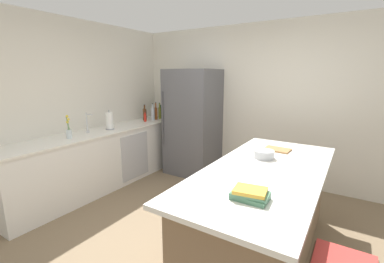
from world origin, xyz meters
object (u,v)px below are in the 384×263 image
(cookbook_stack, at_px, (250,194))
(cutting_board, at_px, (277,149))
(wine_bottle, at_px, (162,111))
(soda_bottle, at_px, (153,114))
(olive_oil_bottle, at_px, (160,112))
(vinegar_bottle, at_px, (156,113))
(hot_sauce_bottle, at_px, (145,117))
(mixing_bowl, at_px, (264,154))
(syrup_bottle, at_px, (145,114))
(paper_towel_roll, at_px, (110,121))
(refrigerator, at_px, (193,122))
(kitchen_island, at_px, (263,212))
(flower_vase, at_px, (69,131))
(sink_faucet, at_px, (87,122))

(cookbook_stack, height_order, cutting_board, cookbook_stack)
(wine_bottle, height_order, soda_bottle, wine_bottle)
(olive_oil_bottle, distance_m, vinegar_bottle, 0.10)
(hot_sauce_bottle, relative_size, mixing_bowl, 0.91)
(hot_sauce_bottle, distance_m, cutting_board, 2.65)
(olive_oil_bottle, relative_size, syrup_bottle, 1.06)
(cutting_board, bearing_deg, paper_towel_roll, -174.06)
(hot_sauce_bottle, bearing_deg, cookbook_stack, -34.96)
(paper_towel_roll, height_order, olive_oil_bottle, olive_oil_bottle)
(vinegar_bottle, xyz_separation_m, syrup_bottle, (-0.13, -0.18, -0.01))
(refrigerator, distance_m, mixing_bowl, 2.11)
(kitchen_island, height_order, mixing_bowl, mixing_bowl)
(olive_oil_bottle, xyz_separation_m, hot_sauce_bottle, (-0.03, -0.39, -0.05))
(syrup_bottle, xyz_separation_m, cookbook_stack, (2.85, -2.03, -0.09))
(syrup_bottle, height_order, cookbook_stack, syrup_bottle)
(paper_towel_roll, bearing_deg, cutting_board, 5.94)
(flower_vase, height_order, cutting_board, flower_vase)
(sink_faucet, distance_m, cutting_board, 2.74)
(sink_faucet, distance_m, cookbook_stack, 2.92)
(flower_vase, xyz_separation_m, vinegar_bottle, (-0.01, 1.85, 0.03))
(kitchen_island, xyz_separation_m, paper_towel_roll, (-2.65, 0.42, 0.59))
(sink_faucet, xyz_separation_m, soda_bottle, (0.09, 1.38, -0.03))
(kitchen_island, height_order, olive_oil_bottle, olive_oil_bottle)
(refrigerator, xyz_separation_m, olive_oil_bottle, (-0.82, 0.07, 0.11))
(soda_bottle, relative_size, mixing_bowl, 1.51)
(mixing_bowl, bearing_deg, hot_sauce_bottle, 159.59)
(hot_sauce_bottle, bearing_deg, paper_towel_roll, -89.40)
(olive_oil_bottle, bearing_deg, soda_bottle, -96.08)
(cutting_board, bearing_deg, flower_vase, -158.83)
(kitchen_island, bearing_deg, cookbook_stack, -82.33)
(sink_faucet, height_order, olive_oil_bottle, olive_oil_bottle)
(paper_towel_roll, relative_size, cutting_board, 1.04)
(flower_vase, relative_size, soda_bottle, 1.01)
(olive_oil_bottle, bearing_deg, syrup_bottle, -116.77)
(cookbook_stack, bearing_deg, olive_oil_bottle, 139.63)
(flower_vase, xyz_separation_m, syrup_bottle, (-0.14, 1.67, 0.02))
(paper_towel_roll, height_order, hot_sauce_bottle, paper_towel_roll)
(vinegar_bottle, xyz_separation_m, cookbook_stack, (2.73, -2.21, -0.10))
(refrigerator, xyz_separation_m, soda_bottle, (-0.84, -0.11, 0.11))
(cutting_board, bearing_deg, kitchen_island, -84.10)
(vinegar_bottle, bearing_deg, refrigerator, 1.80)
(kitchen_island, distance_m, sink_faucet, 2.80)
(flower_vase, relative_size, paper_towel_roll, 1.04)
(wine_bottle, bearing_deg, refrigerator, -11.70)
(paper_towel_roll, relative_size, vinegar_bottle, 0.94)
(flower_vase, xyz_separation_m, wine_bottle, (-0.02, 2.05, 0.04))
(kitchen_island, bearing_deg, refrigerator, 138.90)
(olive_oil_bottle, relative_size, vinegar_bottle, 0.95)
(sink_faucet, height_order, vinegar_bottle, vinegar_bottle)
(wine_bottle, distance_m, olive_oil_bottle, 0.10)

